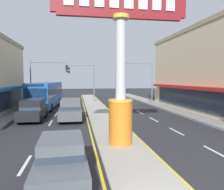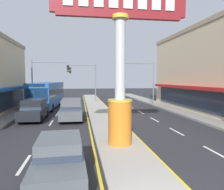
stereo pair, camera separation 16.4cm
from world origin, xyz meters
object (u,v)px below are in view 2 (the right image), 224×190
Objects in this scene: bus_near_right_lane at (48,93)px; suv_mid_left_lane at (34,109)px; traffic_light_median_far at (86,76)px; suv_near_left_lane at (71,109)px; traffic_light_right_side at (142,75)px; sedan_far_right_lane at (60,157)px; district_sign at (120,67)px; traffic_light_left_side at (46,75)px.

suv_mid_left_lane is (0.00, -8.32, -0.88)m from bus_near_right_lane.
suv_near_left_lane is (-1.78, -14.64, -3.21)m from traffic_light_median_far.
suv_near_left_lane is at bearing -134.59° from traffic_light_right_side.
sedan_far_right_lane is at bearing -90.01° from suv_near_left_lane.
district_sign is at bearing 48.85° from sedan_far_right_lane.
suv_mid_left_lane is (-3.30, 11.79, 0.20)m from sedan_far_right_lane.
suv_mid_left_lane is (0.29, -9.10, -3.26)m from traffic_light_left_side.
sedan_far_right_lane is 12.25m from suv_mid_left_lane.
suv_near_left_lane is at bearing 109.82° from district_sign.
traffic_light_left_side reaches higher than suv_mid_left_lane.
sedan_far_right_lane is 0.94× the size of suv_mid_left_lane.
traffic_light_left_side is at bearing 110.29° from district_sign.
traffic_light_median_far reaches higher than suv_mid_left_lane.
traffic_light_left_side is 10.66m from suv_near_left_lane.
bus_near_right_lane is 9.35m from suv_near_left_lane.
traffic_light_right_side is at bearing 3.76° from bus_near_right_lane.
traffic_light_left_side is 0.55× the size of bus_near_right_lane.
traffic_light_right_side is at bearing 69.76° from district_sign.
bus_near_right_lane reaches higher than suv_mid_left_lane.
suv_mid_left_lane is (-3.30, 0.39, 0.00)m from suv_near_left_lane.
traffic_light_median_far is (5.37, 5.15, -0.05)m from traffic_light_left_side.
traffic_light_left_side is 1.42× the size of sedan_far_right_lane.
traffic_light_left_side reaches higher than sedan_far_right_lane.
sedan_far_right_lane is at bearing -80.69° from bus_near_right_lane.
district_sign reaches higher than suv_mid_left_lane.
traffic_light_right_side is 16.00m from suv_mid_left_lane.
traffic_light_median_far reaches higher than sedan_far_right_lane.
traffic_light_median_far is at bearing 49.40° from bus_near_right_lane.
traffic_light_left_side is 1.00× the size of traffic_light_right_side.
district_sign reaches higher than suv_near_left_lane.
sedan_far_right_lane is at bearing -74.38° from suv_mid_left_lane.
district_sign is 1.36× the size of traffic_light_right_side.
district_sign reaches higher than bus_near_right_lane.
district_sign is 1.36× the size of traffic_light_left_side.
traffic_light_right_side is 0.55× the size of bus_near_right_lane.
suv_near_left_lane is (-2.91, 8.07, -3.33)m from district_sign.
district_sign is at bearing -53.73° from suv_mid_left_lane.
bus_near_right_lane is at bearing -70.08° from traffic_light_left_side.
traffic_light_right_side is 1.42× the size of sedan_far_right_lane.
suv_mid_left_lane is at bearing 105.62° from sedan_far_right_lane.
district_sign is 18.73m from traffic_light_left_side.
traffic_light_right_side is at bearing -33.75° from traffic_light_median_far.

